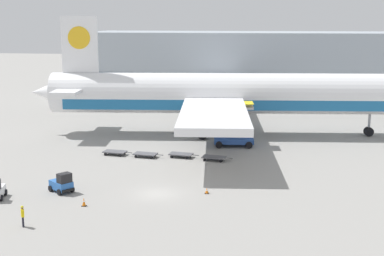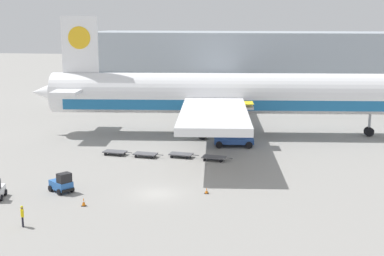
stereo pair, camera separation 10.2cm
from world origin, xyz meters
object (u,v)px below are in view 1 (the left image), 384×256
scissor_lift_loader (234,130)px  baggage_dolly_second (146,154)px  baggage_dolly_third (181,154)px  airplane_main (227,95)px  baggage_dolly_lead (115,152)px  ground_crew_far (23,214)px  traffic_cone_far (84,202)px  baggage_dolly_trail (214,157)px  baggage_tug_mid (62,184)px  traffic_cone_near (207,191)px

scissor_lift_loader → baggage_dolly_second: 12.89m
baggage_dolly_second → baggage_dolly_third: size_ratio=1.00×
airplane_main → scissor_lift_loader: (1.60, -6.72, -3.65)m
baggage_dolly_lead → ground_crew_far: 23.79m
traffic_cone_far → baggage_dolly_trail: bearing=60.5°
baggage_dolly_third → traffic_cone_far: 19.23m
baggage_tug_mid → airplane_main: bearing=101.5°
scissor_lift_loader → traffic_cone_near: (-1.10, -20.30, -1.91)m
airplane_main → baggage_tug_mid: 32.12m
baggage_dolly_trail → ground_crew_far: ground_crew_far is taller
baggage_dolly_third → traffic_cone_near: (4.78, -13.16, -0.11)m
baggage_tug_mid → baggage_dolly_trail: (13.35, 14.03, -0.49)m
scissor_lift_loader → baggage_dolly_trail: 8.36m
baggage_dolly_lead → traffic_cone_near: (13.10, -13.13, -0.11)m
baggage_tug_mid → traffic_cone_near: bearing=43.6°
baggage_tug_mid → baggage_dolly_lead: bearing=123.3°
scissor_lift_loader → baggage_dolly_trail: (-1.74, -7.98, -1.80)m
baggage_dolly_lead → traffic_cone_near: 18.55m
baggage_dolly_lead → airplane_main: bearing=55.5°
scissor_lift_loader → baggage_dolly_trail: bearing=-108.6°
baggage_dolly_third → traffic_cone_far: traffic_cone_far is taller
baggage_dolly_lead → baggage_dolly_second: bearing=0.6°
scissor_lift_loader → baggage_dolly_third: (-5.89, -7.15, -1.80)m
baggage_dolly_trail → baggage_dolly_second: bearing=-174.3°
scissor_lift_loader → baggage_tug_mid: scissor_lift_loader is taller
baggage_dolly_second → ground_crew_far: 23.74m
baggage_tug_mid → ground_crew_far: size_ratio=1.55×
traffic_cone_near → traffic_cone_far: traffic_cone_far is taller
traffic_cone_near → baggage_tug_mid: bearing=-173.0°
baggage_dolly_lead → baggage_dolly_third: 8.32m
traffic_cone_near → airplane_main: bearing=91.0°
scissor_lift_loader → baggage_tug_mid: bearing=-130.7°
baggage_dolly_second → traffic_cone_far: bearing=-86.9°
baggage_dolly_trail → airplane_main: bearing=97.2°
baggage_dolly_trail → traffic_cone_far: bearing=-111.7°
baggage_dolly_third → baggage_dolly_trail: (4.14, -0.83, 0.00)m
scissor_lift_loader → baggage_dolly_third: size_ratio=1.54×
baggage_tug_mid → ground_crew_far: 8.94m
scissor_lift_loader → traffic_cone_near: scissor_lift_loader is taller
baggage_tug_mid → baggage_dolly_lead: 14.87m
airplane_main → baggage_tug_mid: size_ratio=20.69×
baggage_dolly_lead → traffic_cone_far: traffic_cone_far is taller
airplane_main → baggage_dolly_second: 17.63m
baggage_tug_mid → ground_crew_far: (0.26, -8.94, 0.19)m
airplane_main → traffic_cone_far: size_ratio=73.49×
baggage_dolly_lead → baggage_dolly_third: size_ratio=1.00×
baggage_dolly_third → baggage_dolly_lead: bearing=-172.1°
baggage_dolly_lead → ground_crew_far: size_ratio=2.09×
baggage_dolly_third → ground_crew_far: ground_crew_far is taller
airplane_main → scissor_lift_loader: 7.81m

